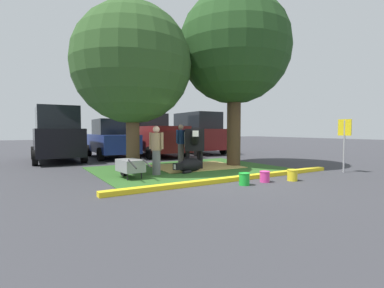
% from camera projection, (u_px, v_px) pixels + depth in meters
% --- Properties ---
extents(ground_plane, '(80.00, 80.00, 0.00)m').
position_uv_depth(ground_plane, '(224.00, 180.00, 8.31)').
color(ground_plane, '#38383D').
extents(grass_island, '(6.73, 5.09, 0.02)m').
position_uv_depth(grass_island, '(190.00, 169.00, 10.47)').
color(grass_island, '#2D5B23').
rests_on(grass_island, ground).
extents(curb_yellow, '(7.93, 0.24, 0.12)m').
position_uv_depth(curb_yellow, '(238.00, 178.00, 8.18)').
color(curb_yellow, yellow).
rests_on(curb_yellow, ground).
extents(hay_bedding, '(3.39, 2.66, 0.04)m').
position_uv_depth(hay_bedding, '(196.00, 166.00, 11.06)').
color(hay_bedding, tan).
rests_on(hay_bedding, ground).
extents(shade_tree_left, '(4.08, 4.08, 5.77)m').
position_uv_depth(shade_tree_left, '(132.00, 65.00, 9.65)').
color(shade_tree_left, brown).
rests_on(shade_tree_left, ground).
extents(shade_tree_right, '(4.46, 4.46, 6.98)m').
position_uv_depth(shade_tree_right, '(234.00, 48.00, 11.23)').
color(shade_tree_right, '#4C3823').
rests_on(shade_tree_right, ground).
extents(cow_holstein, '(1.91, 2.88, 1.55)m').
position_uv_depth(cow_holstein, '(194.00, 139.00, 11.07)').
color(cow_holstein, black).
rests_on(cow_holstein, ground).
extents(calf_lying, '(1.33, 0.75, 0.48)m').
position_uv_depth(calf_lying, '(190.00, 165.00, 9.71)').
color(calf_lying, black).
rests_on(calf_lying, ground).
extents(person_handler, '(0.34, 0.46, 1.59)m').
position_uv_depth(person_handler, '(156.00, 149.00, 9.05)').
color(person_handler, slate).
rests_on(person_handler, ground).
extents(person_visitor_near, '(0.51, 0.34, 1.70)m').
position_uv_depth(person_visitor_near, '(181.00, 143.00, 12.05)').
color(person_visitor_near, slate).
rests_on(person_visitor_near, ground).
extents(wheelbarrow, '(0.67, 1.61, 0.63)m').
position_uv_depth(wheelbarrow, '(130.00, 166.00, 8.46)').
color(wheelbarrow, gray).
rests_on(wheelbarrow, ground).
extents(parking_sign, '(0.08, 0.44, 1.83)m').
position_uv_depth(parking_sign, '(344.00, 135.00, 9.63)').
color(parking_sign, '#99999E').
rests_on(parking_sign, ground).
extents(bucket_green, '(0.30, 0.30, 0.33)m').
position_uv_depth(bucket_green, '(244.00, 179.00, 7.46)').
color(bucket_green, green).
rests_on(bucket_green, ground).
extents(bucket_pink, '(0.29, 0.29, 0.31)m').
position_uv_depth(bucket_pink, '(265.00, 176.00, 7.90)').
color(bucket_pink, '#EA3893').
rests_on(bucket_pink, ground).
extents(bucket_yellow, '(0.31, 0.31, 0.33)m').
position_uv_depth(bucket_yellow, '(292.00, 175.00, 8.10)').
color(bucket_yellow, yellow).
rests_on(bucket_yellow, ground).
extents(suv_black, '(2.19, 4.63, 2.52)m').
position_uv_depth(suv_black, '(57.00, 134.00, 13.19)').
color(suv_black, black).
rests_on(suv_black, ground).
extents(sedan_blue, '(2.08, 4.43, 2.02)m').
position_uv_depth(sedan_blue, '(112.00, 139.00, 14.80)').
color(sedan_blue, navy).
rests_on(sedan_blue, ground).
extents(pickup_truck_maroon, '(2.30, 5.44, 2.42)m').
position_uv_depth(pickup_truck_maroon, '(154.00, 136.00, 16.07)').
color(pickup_truck_maroon, maroon).
rests_on(pickup_truck_maroon, ground).
extents(suv_dark_grey, '(2.19, 4.63, 2.52)m').
position_uv_depth(suv_dark_grey, '(197.00, 133.00, 17.55)').
color(suv_dark_grey, maroon).
rests_on(suv_dark_grey, ground).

